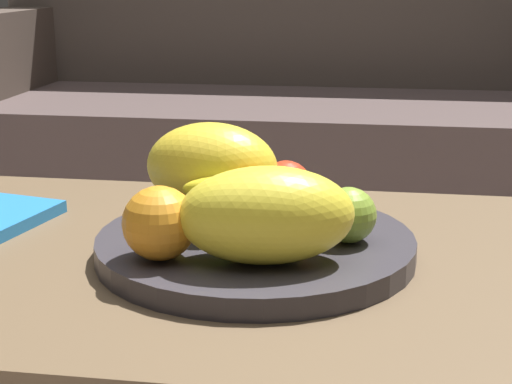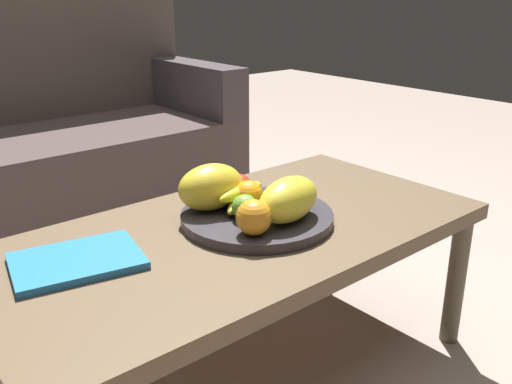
# 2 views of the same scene
# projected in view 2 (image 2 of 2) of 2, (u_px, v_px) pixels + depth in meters

# --- Properties ---
(ground_plane) EXTENTS (8.00, 8.00, 0.00)m
(ground_plane) POSITION_uv_depth(u_px,v_px,m) (240.00, 376.00, 1.45)
(ground_plane) COLOR #A59285
(coffee_table) EXTENTS (1.19, 0.60, 0.42)m
(coffee_table) POSITION_uv_depth(u_px,v_px,m) (238.00, 246.00, 1.32)
(coffee_table) COLOR brown
(coffee_table) RESTS_ON ground_plane
(couch) EXTENTS (1.70, 0.70, 0.90)m
(couch) POSITION_uv_depth(u_px,v_px,m) (20.00, 157.00, 2.24)
(couch) COLOR #483A38
(couch) RESTS_ON ground_plane
(fruit_bowl) EXTENTS (0.36, 0.36, 0.03)m
(fruit_bowl) POSITION_uv_depth(u_px,v_px,m) (256.00, 217.00, 1.34)
(fruit_bowl) COLOR #363239
(fruit_bowl) RESTS_ON coffee_table
(melon_large_front) EXTENTS (0.17, 0.12, 0.11)m
(melon_large_front) POSITION_uv_depth(u_px,v_px,m) (211.00, 187.00, 1.34)
(melon_large_front) COLOR yellow
(melon_large_front) RESTS_ON fruit_bowl
(melon_smaller_beside) EXTENTS (0.20, 0.14, 0.10)m
(melon_smaller_beside) POSITION_uv_depth(u_px,v_px,m) (289.00, 199.00, 1.27)
(melon_smaller_beside) COLOR yellow
(melon_smaller_beside) RESTS_ON fruit_bowl
(orange_front) EXTENTS (0.07, 0.07, 0.07)m
(orange_front) POSITION_uv_depth(u_px,v_px,m) (248.00, 195.00, 1.34)
(orange_front) COLOR orange
(orange_front) RESTS_ON fruit_bowl
(orange_left) EXTENTS (0.08, 0.08, 0.08)m
(orange_left) POSITION_uv_depth(u_px,v_px,m) (254.00, 217.00, 1.20)
(orange_left) COLOR orange
(orange_left) RESTS_ON fruit_bowl
(apple_front) EXTENTS (0.06, 0.06, 0.06)m
(apple_front) POSITION_uv_depth(u_px,v_px,m) (245.00, 207.00, 1.28)
(apple_front) COLOR #6DA534
(apple_front) RESTS_ON fruit_bowl
(apple_left) EXTENTS (0.06, 0.06, 0.06)m
(apple_left) POSITION_uv_depth(u_px,v_px,m) (239.00, 187.00, 1.41)
(apple_left) COLOR red
(apple_left) RESTS_ON fruit_bowl
(apple_right) EXTENTS (0.06, 0.06, 0.06)m
(apple_right) POSITION_uv_depth(u_px,v_px,m) (291.00, 191.00, 1.38)
(apple_right) COLOR olive
(apple_right) RESTS_ON fruit_bowl
(banana_bunch) EXTENTS (0.15, 0.15, 0.06)m
(banana_bunch) POSITION_uv_depth(u_px,v_px,m) (240.00, 198.00, 1.35)
(banana_bunch) COLOR yellow
(banana_bunch) RESTS_ON fruit_bowl
(magazine) EXTENTS (0.28, 0.23, 0.02)m
(magazine) POSITION_uv_depth(u_px,v_px,m) (77.00, 261.00, 1.14)
(magazine) COLOR #2474BE
(magazine) RESTS_ON coffee_table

